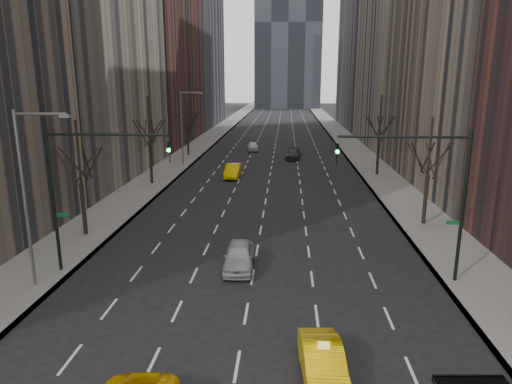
# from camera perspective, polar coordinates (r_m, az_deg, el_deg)

# --- Properties ---
(sidewalk_left) EXTENTS (4.50, 320.00, 0.15)m
(sidewalk_left) POSITION_cam_1_polar(r_m,az_deg,el_deg) (82.91, -6.01, 6.60)
(sidewalk_left) COLOR slate
(sidewalk_left) RESTS_ON ground
(sidewalk_right) EXTENTS (4.50, 320.00, 0.15)m
(sidewalk_right) POSITION_cam_1_polar(r_m,az_deg,el_deg) (82.41, 11.14, 6.37)
(sidewalk_right) COLOR slate
(sidewalk_right) RESTS_ON ground
(bld_left_far) EXTENTS (14.00, 28.00, 44.00)m
(bld_left_far) POSITION_cam_1_polar(r_m,az_deg,el_deg) (81.29, -13.88, 21.65)
(bld_left_far) COLOR brown
(bld_left_far) RESTS_ON ground
(tree_lw_b) EXTENTS (3.36, 3.50, 7.82)m
(tree_lw_b) POSITION_cam_1_polar(r_m,az_deg,el_deg) (32.84, -21.01, 1.00)
(tree_lw_b) COLOR black
(tree_lw_b) RESTS_ON ground
(tree_lw_c) EXTENTS (3.36, 3.50, 8.74)m
(tree_lw_c) POSITION_cam_1_polar(r_m,az_deg,el_deg) (47.54, -13.11, 5.70)
(tree_lw_c) COLOR black
(tree_lw_c) RESTS_ON ground
(tree_lw_d) EXTENTS (3.36, 3.50, 7.36)m
(tree_lw_d) POSITION_cam_1_polar(r_m,az_deg,el_deg) (64.91, -8.54, 7.60)
(tree_lw_d) COLOR black
(tree_lw_d) RESTS_ON ground
(tree_rw_b) EXTENTS (3.36, 3.50, 7.82)m
(tree_rw_b) POSITION_cam_1_polar(r_m,az_deg,el_deg) (35.29, 20.64, 1.88)
(tree_rw_b) COLOR black
(tree_rw_b) RESTS_ON ground
(tree_rw_c) EXTENTS (3.36, 3.50, 8.74)m
(tree_rw_c) POSITION_cam_1_polar(r_m,az_deg,el_deg) (52.49, 15.12, 6.33)
(tree_rw_c) COLOR black
(tree_rw_c) RESTS_ON ground
(traffic_mast_left) EXTENTS (6.69, 0.39, 8.00)m
(traffic_mast_left) POSITION_cam_1_polar(r_m,az_deg,el_deg) (25.96, -20.96, 1.77)
(traffic_mast_left) COLOR black
(traffic_mast_left) RESTS_ON ground
(traffic_mast_right) EXTENTS (6.69, 0.39, 8.00)m
(traffic_mast_right) POSITION_cam_1_polar(r_m,az_deg,el_deg) (24.74, 21.08, 1.20)
(traffic_mast_right) COLOR black
(traffic_mast_right) RESTS_ON ground
(streetlight_near) EXTENTS (2.83, 0.22, 9.00)m
(streetlight_near) POSITION_cam_1_polar(r_m,az_deg,el_deg) (25.00, -26.46, 1.10)
(streetlight_near) COLOR slate
(streetlight_near) RESTS_ON ground
(streetlight_far) EXTENTS (2.83, 0.22, 9.00)m
(streetlight_far) POSITION_cam_1_polar(r_m,az_deg,el_deg) (57.66, -8.94, 8.86)
(streetlight_far) COLOR slate
(streetlight_far) RESTS_ON ground
(taxi_sedan) EXTENTS (1.75, 4.23, 1.36)m
(taxi_sedan) POSITION_cam_1_polar(r_m,az_deg,el_deg) (17.46, 8.38, -20.62)
(taxi_sedan) COLOR #EBBE04
(taxi_sedan) RESTS_ON ground
(silver_sedan_ahead) EXTENTS (1.86, 4.28, 1.44)m
(silver_sedan_ahead) POSITION_cam_1_polar(r_m,az_deg,el_deg) (26.27, -2.12, -8.03)
(silver_sedan_ahead) COLOR #A3A5AB
(silver_sedan_ahead) RESTS_ON ground
(far_taxi) EXTENTS (1.63, 4.50, 1.47)m
(far_taxi) POSITION_cam_1_polar(r_m,az_deg,el_deg) (50.26, -2.88, 2.66)
(far_taxi) COLOR yellow
(far_taxi) RESTS_ON ground
(far_suv_grey) EXTENTS (2.32, 4.91, 1.38)m
(far_suv_grey) POSITION_cam_1_polar(r_m,az_deg,el_deg) (62.34, 4.65, 4.79)
(far_suv_grey) COLOR #2D2C31
(far_suv_grey) RESTS_ON ground
(far_car_white) EXTENTS (1.96, 4.03, 1.32)m
(far_car_white) POSITION_cam_1_polar(r_m,az_deg,el_deg) (69.21, -0.38, 5.72)
(far_car_white) COLOR silver
(far_car_white) RESTS_ON ground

